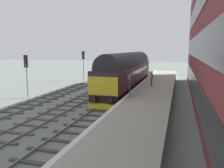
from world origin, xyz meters
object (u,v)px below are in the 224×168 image
(platform_number_sign, at_px, (130,83))
(waiting_passenger, at_px, (152,77))
(signal_post_near, at_px, (27,70))
(signal_post_mid, at_px, (83,61))
(diesel_locomotive, at_px, (128,70))

(platform_number_sign, height_order, waiting_passenger, platform_number_sign)
(signal_post_near, relative_size, platform_number_sign, 2.37)
(signal_post_near, height_order, waiting_passenger, signal_post_near)
(signal_post_mid, height_order, waiting_passenger, signal_post_mid)
(waiting_passenger, bearing_deg, signal_post_near, 104.77)
(diesel_locomotive, relative_size, waiting_passenger, 11.99)
(diesel_locomotive, bearing_deg, platform_number_sign, -76.31)
(waiting_passenger, bearing_deg, diesel_locomotive, 47.45)
(diesel_locomotive, xyz_separation_m, platform_number_sign, (2.09, -8.58, -0.22))
(diesel_locomotive, relative_size, platform_number_sign, 10.38)
(platform_number_sign, xyz_separation_m, waiting_passenger, (1.11, 6.42, -0.28))
(diesel_locomotive, height_order, platform_number_sign, diesel_locomotive)
(diesel_locomotive, relative_size, signal_post_near, 4.38)
(signal_post_mid, relative_size, platform_number_sign, 2.49)
(diesel_locomotive, distance_m, waiting_passenger, 3.89)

